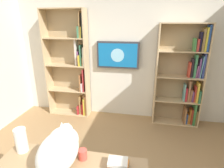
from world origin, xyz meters
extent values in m
cube|color=silver|center=(0.00, -2.23, 1.35)|extent=(4.52, 0.06, 2.70)
cube|color=tan|center=(-1.57, -2.04, 0.99)|extent=(0.02, 0.28, 1.97)
cube|color=tan|center=(-0.71, -2.04, 0.99)|extent=(0.02, 0.28, 1.97)
cube|color=tan|center=(-1.14, -2.17, 0.99)|extent=(0.89, 0.01, 1.97)
cube|color=tan|center=(-1.14, -2.04, 0.01)|extent=(0.85, 0.27, 0.02)
cube|color=tan|center=(-1.14, -2.04, 0.50)|extent=(0.85, 0.27, 0.02)
cube|color=tan|center=(-1.14, -2.04, 0.99)|extent=(0.85, 0.27, 0.02)
cube|color=tan|center=(-1.14, -2.04, 1.48)|extent=(0.85, 0.27, 0.02)
cube|color=tan|center=(-1.14, -2.04, 1.96)|extent=(0.85, 0.27, 0.02)
cube|color=olive|center=(-1.54, -2.04, 0.18)|extent=(0.02, 0.22, 0.32)
cube|color=#3C7E40|center=(-1.51, -2.03, 0.24)|extent=(0.03, 0.22, 0.45)
cube|color=#AC3524|center=(-1.47, -2.03, 0.18)|extent=(0.03, 0.14, 0.32)
cube|color=orange|center=(-1.44, -2.05, 0.17)|extent=(0.02, 0.14, 0.31)
cube|color=orange|center=(-1.41, -2.05, 0.12)|extent=(0.02, 0.14, 0.20)
cube|color=#2B539C|center=(-1.37, -2.05, 0.12)|extent=(0.03, 0.17, 0.20)
cube|color=#906039|center=(-1.34, -2.04, 0.19)|extent=(0.03, 0.24, 0.35)
cube|color=#316E49|center=(-1.54, -2.02, 0.63)|extent=(0.04, 0.23, 0.25)
cube|color=yellow|center=(-1.50, -2.02, 0.71)|extent=(0.03, 0.20, 0.40)
cube|color=#B53930|center=(-1.46, -2.03, 0.67)|extent=(0.02, 0.14, 0.32)
cube|color=#6F417E|center=(-1.43, -2.02, 0.61)|extent=(0.02, 0.13, 0.20)
cube|color=#9B6B49|center=(-1.40, -2.05, 0.63)|extent=(0.05, 0.14, 0.24)
cube|color=#9D6D4A|center=(-1.35, -2.03, 0.72)|extent=(0.03, 0.15, 0.42)
cube|color=red|center=(-1.31, -2.05, 0.64)|extent=(0.04, 0.16, 0.27)
cube|color=#66A09E|center=(-1.27, -2.04, 0.68)|extent=(0.03, 0.15, 0.35)
cube|color=#374999|center=(-1.54, -2.05, 1.22)|extent=(0.03, 0.17, 0.45)
cube|color=#5C9AAC|center=(-1.51, -2.05, 1.20)|extent=(0.04, 0.17, 0.40)
cube|color=#784B8F|center=(-1.47, -2.04, 1.18)|extent=(0.02, 0.12, 0.36)
cube|color=#844979|center=(-1.43, -2.03, 1.11)|extent=(0.04, 0.15, 0.23)
cube|color=#397E50|center=(-1.39, -2.03, 1.21)|extent=(0.04, 0.15, 0.43)
cube|color=#271E26|center=(-1.35, -2.04, 1.17)|extent=(0.03, 0.12, 0.36)
cube|color=#BF3C2B|center=(-1.30, -2.04, 1.14)|extent=(0.03, 0.14, 0.28)
cube|color=#264B94|center=(-1.54, -2.02, 1.71)|extent=(0.03, 0.17, 0.45)
cube|color=gold|center=(-1.50, -2.04, 1.69)|extent=(0.03, 0.19, 0.41)
cube|color=olive|center=(-1.46, -2.03, 1.68)|extent=(0.03, 0.20, 0.39)
cube|color=black|center=(-1.42, -2.03, 1.65)|extent=(0.03, 0.15, 0.33)
cube|color=#B53834|center=(-1.38, -2.03, 1.59)|extent=(0.04, 0.16, 0.22)
cube|color=#418444|center=(-1.33, -2.03, 1.60)|extent=(0.05, 0.15, 0.23)
cube|color=tan|center=(0.70, -2.04, 1.12)|extent=(0.02, 0.28, 2.24)
cube|color=tan|center=(1.58, -2.04, 1.12)|extent=(0.02, 0.28, 2.24)
cube|color=tan|center=(1.14, -2.17, 1.12)|extent=(0.90, 0.01, 2.24)
cube|color=tan|center=(1.14, -2.04, 0.01)|extent=(0.86, 0.27, 0.02)
cube|color=tan|center=(1.14, -2.04, 0.57)|extent=(0.86, 0.27, 0.02)
cube|color=tan|center=(1.14, -2.04, 1.12)|extent=(0.86, 0.27, 0.02)
cube|color=tan|center=(1.14, -2.04, 1.68)|extent=(0.86, 0.27, 0.02)
cube|color=tan|center=(1.14, -2.04, 2.23)|extent=(0.86, 0.27, 0.02)
cube|color=#A1673C|center=(0.74, -2.04, 0.25)|extent=(0.04, 0.22, 0.45)
cube|color=gold|center=(0.78, -2.03, 0.21)|extent=(0.02, 0.23, 0.39)
cube|color=#B12B24|center=(0.81, -2.03, 0.18)|extent=(0.03, 0.17, 0.32)
cube|color=#BB2C2E|center=(0.85, -2.04, 0.13)|extent=(0.03, 0.16, 0.23)
cube|color=olive|center=(0.88, -2.03, 0.23)|extent=(0.03, 0.14, 0.42)
cube|color=#B1272B|center=(0.93, -2.04, 0.12)|extent=(0.03, 0.22, 0.19)
cube|color=black|center=(0.74, -2.05, 0.82)|extent=(0.03, 0.14, 0.49)
cube|color=#AE2F30|center=(0.77, -2.03, 0.81)|extent=(0.02, 0.23, 0.48)
cube|color=beige|center=(0.80, -2.03, 0.67)|extent=(0.04, 0.23, 0.18)
cube|color=#9D673A|center=(0.84, -2.03, 0.76)|extent=(0.02, 0.22, 0.37)
cube|color=beige|center=(0.74, -2.04, 1.32)|extent=(0.03, 0.22, 0.38)
cube|color=#A07349|center=(0.77, -2.03, 1.21)|extent=(0.03, 0.15, 0.17)
cube|color=#336F51|center=(0.81, -2.03, 1.34)|extent=(0.03, 0.16, 0.42)
cube|color=gold|center=(0.84, -2.03, 1.24)|extent=(0.03, 0.22, 0.22)
cube|color=#85467B|center=(0.87, -2.03, 1.28)|extent=(0.03, 0.13, 0.29)
cube|color=beige|center=(0.91, -2.05, 1.39)|extent=(0.04, 0.16, 0.52)
cube|color=black|center=(0.74, -2.05, 1.91)|extent=(0.04, 0.22, 0.45)
cube|color=gold|center=(0.77, -2.04, 1.79)|extent=(0.03, 0.20, 0.21)
cube|color=#9E7443|center=(0.79, -2.03, 1.93)|extent=(0.04, 0.17, 0.50)
cube|color=#3D7953|center=(0.82, -2.03, 1.80)|extent=(0.03, 0.19, 0.22)
cube|color=#333338|center=(0.07, -2.15, 1.35)|extent=(0.86, 0.06, 0.54)
cube|color=#146BB2|center=(0.07, -2.12, 1.35)|extent=(0.79, 0.01, 0.47)
cylinder|color=#8CCCEA|center=(0.07, -2.11, 1.35)|extent=(0.27, 0.00, 0.27)
ellipsoid|color=white|center=(0.19, 0.30, 0.93)|extent=(0.32, 0.48, 0.31)
ellipsoid|color=white|center=(0.19, 0.19, 0.97)|extent=(0.27, 0.26, 0.23)
sphere|color=white|center=(0.19, 0.13, 1.03)|extent=(0.13, 0.13, 0.13)
cone|color=white|center=(0.16, 0.13, 1.08)|extent=(0.06, 0.06, 0.07)
cone|color=white|center=(0.23, 0.13, 1.08)|extent=(0.06, 0.06, 0.07)
cone|color=beige|center=(0.16, 0.13, 1.07)|extent=(0.03, 0.03, 0.05)
cone|color=beige|center=(0.23, 0.13, 1.07)|extent=(0.03, 0.03, 0.05)
cylinder|color=white|center=(0.64, 0.18, 0.90)|extent=(0.11, 0.11, 0.24)
cylinder|color=#D84C3F|center=(0.03, 0.17, 0.82)|extent=(0.08, 0.08, 0.10)
cube|color=#2D4C93|center=(-0.31, 0.23, 0.79)|extent=(0.17, 0.12, 0.03)
cube|color=orange|center=(-0.31, 0.23, 0.82)|extent=(0.18, 0.13, 0.03)
cube|color=beige|center=(-0.31, 0.23, 0.84)|extent=(0.18, 0.13, 0.02)
camera|label=1|loc=(-0.49, 1.45, 1.96)|focal=28.86mm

